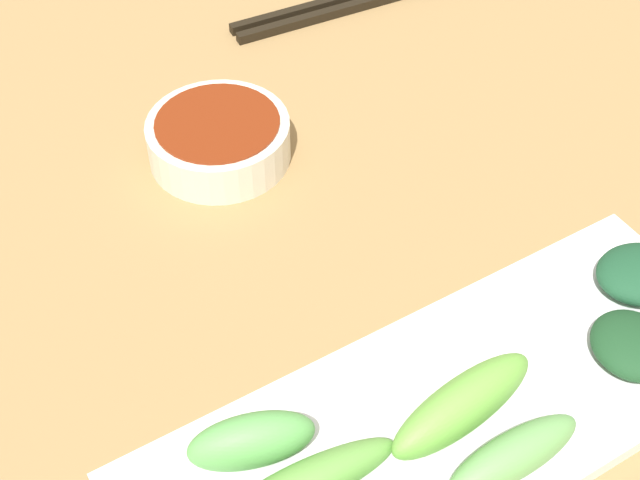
# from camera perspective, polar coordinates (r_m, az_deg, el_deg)

# --- Properties ---
(tabletop) EXTENTS (2.10, 2.10, 0.02)m
(tabletop) POSITION_cam_1_polar(r_m,az_deg,el_deg) (0.59, -0.07, -2.09)
(tabletop) COLOR #9C7949
(tabletop) RESTS_ON ground
(sauce_bowl) EXTENTS (0.10, 0.10, 0.03)m
(sauce_bowl) POSITION_cam_1_polar(r_m,az_deg,el_deg) (0.65, -6.36, 6.34)
(sauce_bowl) COLOR silver
(sauce_bowl) RESTS_ON tabletop
(serving_plate) EXTENTS (0.13, 0.37, 0.01)m
(serving_plate) POSITION_cam_1_polar(r_m,az_deg,el_deg) (0.51, 8.18, -10.94)
(serving_plate) COLOR white
(serving_plate) RESTS_ON tabletop
(broccoli_stalk_0) EXTENTS (0.04, 0.10, 0.03)m
(broccoli_stalk_0) POSITION_cam_1_polar(r_m,az_deg,el_deg) (0.49, 8.64, -10.30)
(broccoli_stalk_0) COLOR #6EB544
(broccoli_stalk_0) RESTS_ON serving_plate
(broccoli_leafy_1) EXTENTS (0.06, 0.06, 0.02)m
(broccoli_leafy_1) POSITION_cam_1_polar(r_m,az_deg,el_deg) (0.54, 18.97, -6.26)
(broccoli_leafy_1) COLOR #1B4523
(broccoli_leafy_1) RESTS_ON serving_plate
(broccoli_stalk_5) EXTENTS (0.05, 0.07, 0.03)m
(broccoli_stalk_5) POSITION_cam_1_polar(r_m,az_deg,el_deg) (0.47, -4.31, -12.42)
(broccoli_stalk_5) COLOR #5EAD54
(broccoli_stalk_5) RESTS_ON serving_plate
(broccoli_stalk_6) EXTENTS (0.02, 0.08, 0.02)m
(broccoli_stalk_6) POSITION_cam_1_polar(r_m,az_deg,el_deg) (0.48, 12.02, -13.05)
(broccoli_stalk_6) COLOR #69A859
(broccoli_stalk_6) RESTS_ON serving_plate
(chopsticks) EXTENTS (0.04, 0.23, 0.01)m
(chopsticks) POSITION_cam_1_polar(r_m,az_deg,el_deg) (0.81, 2.33, 14.75)
(chopsticks) COLOR black
(chopsticks) RESTS_ON tabletop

